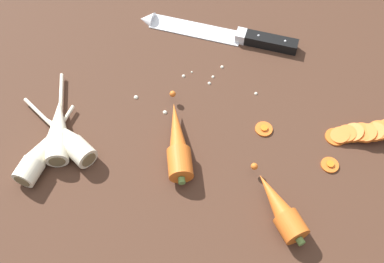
% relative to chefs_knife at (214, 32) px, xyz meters
% --- Properties ---
extents(ground_plane, '(1.20, 0.90, 0.04)m').
position_rel_chefs_knife_xyz_m(ground_plane, '(-0.08, -0.24, -0.03)').
color(ground_plane, '#42281C').
extents(chefs_knife, '(0.33, 0.17, 0.04)m').
position_rel_chefs_knife_xyz_m(chefs_knife, '(0.00, 0.00, 0.00)').
color(chefs_knife, silver).
rests_on(chefs_knife, ground_plane).
extents(whole_carrot, '(0.04, 0.20, 0.04)m').
position_rel_chefs_knife_xyz_m(whole_carrot, '(-0.11, -0.28, 0.01)').
color(whole_carrot, '#D6601E').
rests_on(whole_carrot, ground_plane).
extents(whole_carrot_second, '(0.08, 0.15, 0.04)m').
position_rel_chefs_knife_xyz_m(whole_carrot_second, '(0.04, -0.42, 0.01)').
color(whole_carrot_second, '#D6601E').
rests_on(whole_carrot_second, ground_plane).
extents(parsnip_front, '(0.14, 0.17, 0.04)m').
position_rel_chefs_knife_xyz_m(parsnip_front, '(-0.30, -0.25, 0.01)').
color(parsnip_front, beige).
rests_on(parsnip_front, ground_plane).
extents(parsnip_mid_left, '(0.10, 0.17, 0.04)m').
position_rel_chefs_knife_xyz_m(parsnip_mid_left, '(-0.35, -0.27, 0.01)').
color(parsnip_mid_left, beige).
rests_on(parsnip_mid_left, ground_plane).
extents(parsnip_mid_right, '(0.04, 0.21, 0.04)m').
position_rel_chefs_knife_xyz_m(parsnip_mid_right, '(-0.32, -0.23, 0.01)').
color(parsnip_mid_right, beige).
rests_on(parsnip_mid_right, ground_plane).
extents(carrot_slice_stack, '(0.13, 0.05, 0.04)m').
position_rel_chefs_knife_xyz_m(carrot_slice_stack, '(0.23, -0.29, 0.01)').
color(carrot_slice_stack, '#D6601E').
rests_on(carrot_slice_stack, ground_plane).
extents(carrot_slice_stray_near, '(0.03, 0.03, 0.01)m').
position_rel_chefs_knife_xyz_m(carrot_slice_stray_near, '(0.05, -0.26, -0.00)').
color(carrot_slice_stray_near, '#D6601E').
rests_on(carrot_slice_stray_near, ground_plane).
extents(carrot_slice_stray_mid, '(0.03, 0.03, 0.01)m').
position_rel_chefs_knife_xyz_m(carrot_slice_stray_mid, '(0.15, -0.34, -0.00)').
color(carrot_slice_stray_mid, '#D6601E').
rests_on(carrot_slice_stray_mid, ground_plane).
extents(mince_crumbs, '(0.24, 0.11, 0.01)m').
position_rel_chefs_knife_xyz_m(mince_crumbs, '(-0.08, -0.14, -0.00)').
color(mince_crumbs, silver).
rests_on(mince_crumbs, ground_plane).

